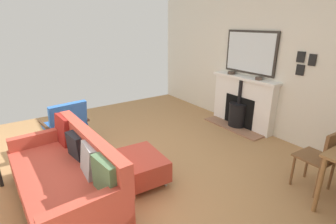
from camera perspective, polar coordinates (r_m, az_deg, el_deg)
The scene contains 11 objects.
ground_plane at distance 3.71m, azimuth -10.77°, elevation -14.03°, with size 5.99×6.27×0.01m, color #A87A4C.
wall_left at distance 5.09m, azimuth 21.11°, elevation 10.11°, with size 0.12×6.27×2.61m, color beige.
fireplace at distance 5.31m, azimuth 16.23°, elevation 1.50°, with size 0.50×1.48×1.03m.
mirror_over_mantel at distance 5.18m, azimuth 18.06°, elevation 12.68°, with size 0.04×1.14×0.80m.
mantel_bowl_near at distance 5.39m, azimuth 14.12°, elevation 8.61°, with size 0.15×0.15×0.05m.
mantel_bowl_far at distance 4.98m, azimuth 19.81°, elevation 7.19°, with size 0.13×0.13×0.05m.
sofa at distance 3.26m, azimuth -21.72°, elevation -12.98°, with size 0.97×1.93×0.82m.
ottoman at distance 3.46m, azimuth -6.34°, elevation -11.94°, with size 0.61×0.75×0.37m.
armchair_accent at distance 4.59m, azimuth -22.03°, elevation -2.13°, with size 0.75×0.68×0.82m.
dining_chair_near_fireplace at distance 3.64m, azimuth 31.56°, elevation -8.41°, with size 0.42×0.42×0.84m.
photo_gallery_row at distance 4.62m, azimuth 28.40°, elevation 9.82°, with size 0.02×0.31×0.38m.
Camera 1 is at (1.14, 2.89, 2.03)m, focal length 26.97 mm.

